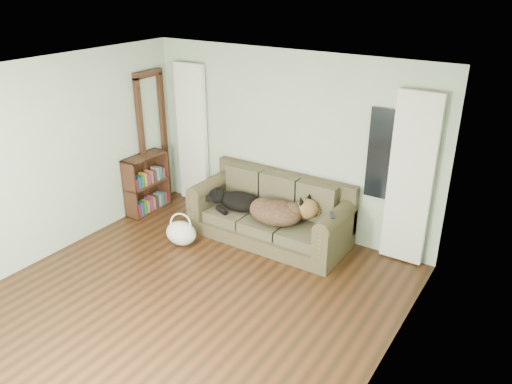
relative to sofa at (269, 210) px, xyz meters
The scene contains 15 objects.
floor 2.03m from the sofa, 90.57° to the right, with size 5.00×5.00×0.00m, color black.
ceiling 2.92m from the sofa, 90.57° to the right, with size 5.00×5.00×0.00m, color white.
wall_back 1.00m from the sofa, 92.15° to the left, with size 4.50×0.04×2.60m, color #ACC6A2.
wall_left 3.13m from the sofa, 138.97° to the right, with size 0.04×5.00×2.60m, color #ACC6A2.
wall_right 3.10m from the sofa, 41.53° to the right, with size 0.04×5.00×2.60m, color #ACC6A2.
curtain_left 1.91m from the sofa, 165.49° to the left, with size 0.55×0.08×2.25m, color white.
curtain_right 1.96m from the sofa, 14.03° to the left, with size 0.55×0.08×2.25m, color white.
window_pane 1.79m from the sofa, 19.09° to the left, with size 0.50×0.03×1.20m, color black.
door_casing 2.30m from the sofa, behind, with size 0.07×0.60×2.10m, color black.
sofa is the anchor object (origin of this frame).
dog_black_lab 0.52m from the sofa, behind, with size 0.62×0.43×0.26m, color black.
dog_shepherd 0.23m from the sofa, 20.99° to the right, with size 0.80×0.56×0.35m, color black.
tv_remote 1.09m from the sofa, ahead, with size 0.06×0.20×0.02m, color black.
tote_bag 1.28m from the sofa, 140.03° to the right, with size 0.46×0.36×0.33m, color beige.
bookshelf 2.13m from the sofa, behind, with size 0.28×0.75×0.94m, color black.
Camera 1 is at (3.29, -3.44, 3.55)m, focal length 35.00 mm.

